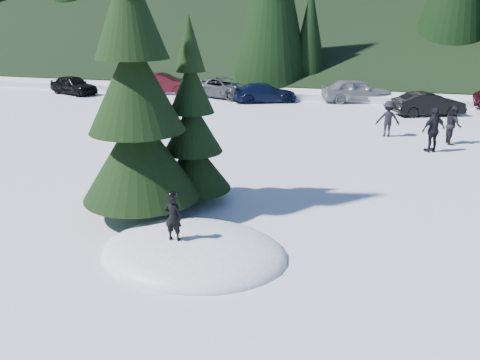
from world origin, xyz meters
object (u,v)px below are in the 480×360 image
(adult_2, at_px, (388,119))
(car_0, at_px, (74,85))
(car_5, at_px, (428,104))
(car_3, at_px, (265,93))
(car_4, at_px, (356,90))
(spruce_tall, at_px, (135,97))
(adult_0, at_px, (453,125))
(car_1, at_px, (163,84))
(spruce_short, at_px, (193,133))
(child_skier, at_px, (173,217))
(adult_1, at_px, (433,130))
(car_2, at_px, (223,88))

(adult_2, height_order, car_0, adult_2)
(adult_2, relative_size, car_5, 0.42)
(car_3, relative_size, car_4, 0.94)
(spruce_tall, xyz_separation_m, adult_2, (6.70, 11.47, -2.49))
(spruce_tall, distance_m, adult_2, 13.52)
(adult_0, xyz_separation_m, car_3, (-10.33, 8.18, -0.23))
(car_4, bearing_deg, car_3, 87.58)
(car_1, bearing_deg, adult_2, -133.48)
(adult_2, xyz_separation_m, car_1, (-15.55, 9.01, -0.09))
(car_3, bearing_deg, spruce_short, 162.96)
(car_3, xyz_separation_m, car_5, (9.90, -1.78, 0.04))
(adult_0, xyz_separation_m, car_0, (-24.35, 7.63, -0.17))
(adult_2, bearing_deg, car_4, -85.60)
(spruce_tall, distance_m, car_3, 19.27)
(child_skier, bearing_deg, adult_1, -120.94)
(car_3, height_order, car_5, car_5)
(spruce_tall, xyz_separation_m, car_0, (-14.93, 18.51, -2.65))
(adult_2, height_order, car_2, adult_2)
(spruce_tall, xyz_separation_m, car_2, (-4.08, 20.09, -2.64))
(car_0, bearing_deg, car_1, -52.66)
(spruce_short, bearing_deg, car_0, 132.95)
(adult_0, height_order, adult_2, adult_0)
(car_3, bearing_deg, car_5, -123.42)
(spruce_tall, height_order, car_1, spruce_tall)
(car_4, xyz_separation_m, car_5, (4.15, -3.39, -0.12))
(child_skier, height_order, adult_2, adult_2)
(adult_0, xyz_separation_m, car_1, (-18.27, 9.61, -0.10))
(adult_1, relative_size, car_3, 0.44)
(car_3, bearing_deg, car_4, -97.64)
(car_0, relative_size, car_3, 0.93)
(spruce_short, height_order, car_1, spruce_short)
(adult_2, bearing_deg, car_3, -51.91)
(adult_1, bearing_deg, adult_2, -87.55)
(spruce_tall, bearing_deg, adult_1, 47.46)
(adult_2, xyz_separation_m, car_0, (-21.63, 7.04, -0.16))
(car_1, xyz_separation_m, car_3, (7.93, -1.42, -0.12))
(car_1, height_order, car_4, car_4)
(car_0, height_order, car_4, car_4)
(car_1, height_order, car_5, car_1)
(car_0, height_order, car_5, car_0)
(car_2, bearing_deg, adult_2, -107.49)
(adult_0, xyz_separation_m, adult_1, (-0.97, -1.66, 0.08))
(spruce_short, xyz_separation_m, car_0, (-15.93, 17.11, -1.44))
(adult_0, bearing_deg, adult_1, 140.58)
(car_2, relative_size, car_5, 1.24)
(adult_2, xyz_separation_m, car_2, (-10.78, 8.61, -0.15))
(adult_2, height_order, car_4, adult_2)
(adult_0, distance_m, car_4, 10.80)
(spruce_tall, distance_m, car_5, 19.66)
(adult_1, bearing_deg, car_1, -68.29)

